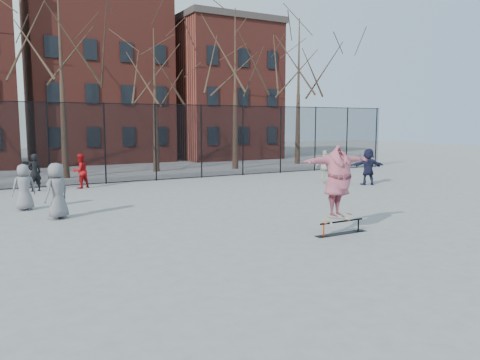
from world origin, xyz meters
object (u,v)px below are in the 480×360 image
bystander_black (34,173)px  bystander_extra (57,191)px  skateboard (337,219)px  skate_rail (341,229)px  bystander_navy (368,167)px  bystander_grey (24,187)px  skater (338,183)px  bystander_white (325,167)px  bystander_red (80,171)px

bystander_black → bystander_extra: size_ratio=0.94×
skateboard → bystander_black: bearing=116.5°
skate_rail → bystander_black: bystander_black is taller
bystander_navy → bystander_grey: bearing=18.5°
bystander_black → bystander_grey: bearing=62.9°
bystander_extra → bystander_grey: bearing=-106.8°
bystander_grey → bystander_extra: bearing=100.7°
skateboard → bystander_extra: bearing=136.9°
bystander_extra → skateboard: bearing=99.6°
skateboard → skater: (-0.00, 0.00, 1.01)m
bystander_grey → bystander_white: (13.69, 0.52, 0.03)m
bystander_navy → bystander_extra: size_ratio=1.00×
bystander_white → bystander_navy: size_ratio=0.94×
skateboard → bystander_navy: 10.84m
bystander_red → skate_rail: bearing=85.3°
skater → bystander_extra: size_ratio=1.32×
bystander_grey → bystander_extra: 2.26m
bystander_grey → bystander_navy: bearing=166.9°
bystander_black → bystander_extra: (0.00, -6.81, 0.06)m
skate_rail → skateboard: bearing=-180.0°
skate_rail → bystander_white: 10.71m
bystander_black → bystander_red: size_ratio=1.04×
bystander_navy → bystander_extra: bystander_extra is taller
skater → bystander_grey: 10.75m
bystander_black → bystander_extra: 6.81m
bystander_grey → skateboard: bearing=121.7°
skater → bystander_extra: skater is taller
skate_rail → bystander_grey: bearing=132.2°
skate_rail → skater: 1.29m
skateboard → bystander_grey: bearing=131.6°
skater → bystander_grey: size_ratio=1.46×
skate_rail → skateboard: size_ratio=1.99×
bystander_black → bystander_red: 1.95m
skateboard → bystander_red: 13.46m
skateboard → bystander_grey: bystander_grey is taller
skate_rail → bystander_grey: size_ratio=1.03×
skateboard → bystander_navy: bearing=41.4°
skate_rail → bystander_red: size_ratio=1.04×
bystander_red → bystander_extra: (-1.95, -6.81, 0.09)m
bystander_navy → bystander_extra: (-14.45, -1.25, 0.00)m
skate_rail → skateboard: skateboard is taller
bystander_grey → bystander_red: 5.44m
skateboard → bystander_white: bystander_white is taller
bystander_black → bystander_red: bystander_black is taller
bystander_grey → bystander_red: (2.74, 4.70, -0.01)m
bystander_white → bystander_navy: bystander_navy is taller
skateboard → bystander_navy: bystander_navy is taller
bystander_grey → bystander_white: 13.70m
bystander_black → bystander_white: (12.91, -4.17, 0.00)m
bystander_extra → bystander_navy: bearing=147.6°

